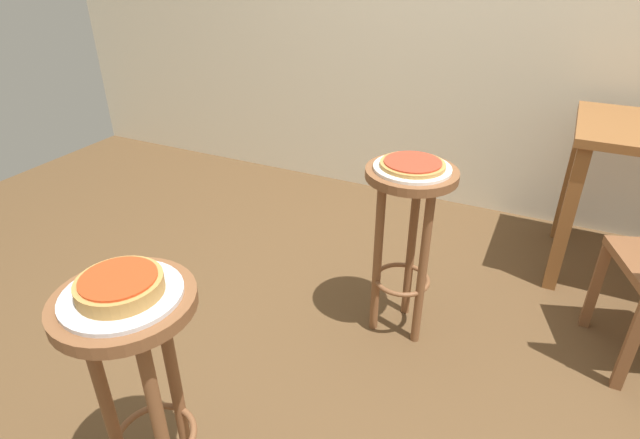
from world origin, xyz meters
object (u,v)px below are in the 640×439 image
(pizza_foreground, at_px, (120,285))
(stool_middle, at_px, (407,219))
(serving_plate_foreground, at_px, (122,295))
(stool_foreground, at_px, (138,362))
(serving_plate_middle, at_px, (412,168))
(pizza_middle, at_px, (413,164))

(pizza_foreground, bearing_deg, stool_middle, 69.04)
(serving_plate_foreground, bearing_deg, pizza_foreground, 0.00)
(stool_foreground, relative_size, serving_plate_middle, 2.58)
(stool_foreground, distance_m, serving_plate_middle, 1.15)
(stool_middle, height_order, serving_plate_middle, serving_plate_middle)
(stool_middle, bearing_deg, pizza_middle, 180.00)
(stool_foreground, bearing_deg, stool_middle, 69.04)
(stool_middle, bearing_deg, serving_plate_foreground, -110.96)
(serving_plate_foreground, bearing_deg, pizza_middle, 69.04)
(pizza_foreground, relative_size, stool_middle, 0.27)
(serving_plate_middle, bearing_deg, pizza_foreground, -110.96)
(stool_foreground, relative_size, pizza_foreground, 3.67)
(stool_foreground, xyz_separation_m, serving_plate_middle, (0.40, 1.05, 0.22))
(stool_foreground, xyz_separation_m, pizza_middle, (0.40, 1.05, 0.23))
(pizza_foreground, distance_m, stool_middle, 1.15)
(stool_foreground, height_order, serving_plate_middle, serving_plate_middle)
(pizza_foreground, relative_size, serving_plate_middle, 0.70)
(serving_plate_foreground, xyz_separation_m, pizza_middle, (0.40, 1.05, 0.02))
(pizza_foreground, xyz_separation_m, stool_middle, (0.40, 1.05, -0.25))
(serving_plate_foreground, xyz_separation_m, serving_plate_middle, (0.40, 1.05, 0.00))
(stool_middle, bearing_deg, pizza_foreground, -110.96)
(pizza_foreground, distance_m, pizza_middle, 1.13)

